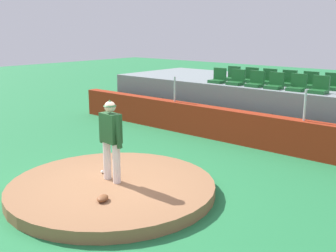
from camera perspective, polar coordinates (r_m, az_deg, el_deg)
ground_plane at (r=8.84m, az=-7.73°, el=-9.20°), size 60.00×60.00×0.00m
pitchers_mound at (r=8.80m, az=-7.76°, el=-8.49°), size 4.31×4.31×0.23m
pitcher at (r=8.57m, az=-7.92°, el=-1.19°), size 0.75×0.30×1.73m
baseball at (r=9.31m, az=-9.08°, el=-6.28°), size 0.07×0.07×0.07m
fielding_glove at (r=7.88m, az=-9.03°, el=-9.85°), size 0.32×0.36×0.11m
brick_barrier at (r=12.46m, az=10.08°, el=-0.23°), size 13.93×0.40×0.99m
fence_post_left at (r=13.78m, az=0.93°, el=5.14°), size 0.06×0.06×0.84m
fence_post_right at (r=11.44m, az=18.44°, el=2.76°), size 0.06×0.06×0.84m
bleacher_platform at (r=14.83m, az=15.77°, el=2.77°), size 12.69×4.01×1.56m
stadium_chair_0 at (r=14.30m, az=6.95°, el=6.59°), size 0.48×0.44×0.50m
stadium_chair_1 at (r=13.89m, az=9.45°, el=6.31°), size 0.48×0.44×0.50m
stadium_chair_2 at (r=13.53m, az=12.03°, el=6.02°), size 0.48×0.44×0.50m
stadium_chair_3 at (r=13.20m, az=14.59°, el=5.71°), size 0.48×0.44×0.50m
stadium_chair_4 at (r=12.94m, az=17.46°, el=5.38°), size 0.48×0.44×0.50m
stadium_chair_5 at (r=12.64m, az=20.24°, el=5.00°), size 0.48×0.44×0.50m
stadium_chair_6 at (r=15.02m, az=8.92°, el=6.85°), size 0.48×0.44×0.50m
stadium_chair_7 at (r=14.64m, az=11.32°, el=6.59°), size 0.48×0.44×0.50m
stadium_chair_8 at (r=14.31m, az=13.71°, el=6.32°), size 0.48×0.44×0.50m
stadium_chair_9 at (r=13.99m, az=16.28°, el=6.01°), size 0.48×0.44×0.50m
stadium_chair_10 at (r=13.74m, az=18.99°, el=5.70°), size 0.48×0.44×0.50m
stadium_chair_11 at (r=13.52m, az=21.67°, el=5.37°), size 0.48×0.44×0.50m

